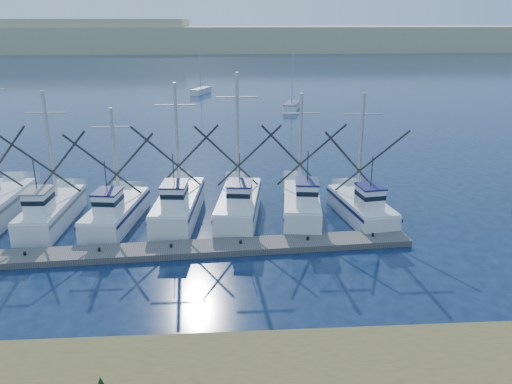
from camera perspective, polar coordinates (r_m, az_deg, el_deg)
ground at (r=24.94m, az=8.37°, el=-11.76°), size 500.00×500.00×0.00m
floating_dock at (r=29.22m, az=-9.66°, el=-6.57°), size 28.23×3.61×0.38m
dune_ridge at (r=231.07m, az=-2.64°, el=17.16°), size 360.00×60.00×10.00m
trawler_fleet at (r=33.40m, az=-10.10°, el=-1.76°), size 27.63×8.63×10.23m
sailboat_near at (r=75.91m, az=4.13°, el=9.78°), size 3.18×5.70×8.10m
sailboat_far at (r=92.64m, az=-6.33°, el=11.40°), size 3.66×5.80×8.10m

